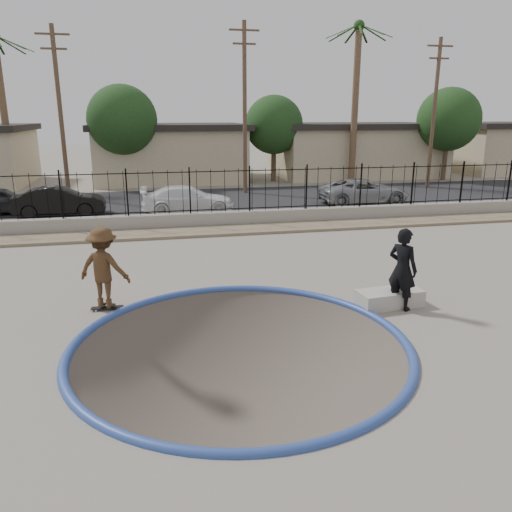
{
  "coord_description": "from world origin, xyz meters",
  "views": [
    {
      "loc": [
        -1.66,
        -10.17,
        4.57
      ],
      "look_at": [
        0.98,
        2.0,
        1.01
      ],
      "focal_mm": 35.0,
      "sensor_mm": 36.0,
      "label": 1
    }
  ],
  "objects_px": {
    "car_c": "(188,199)",
    "car_d": "(364,191)",
    "skater": "(104,271)",
    "car_b": "(59,201)",
    "concrete_ledge": "(389,298)",
    "videographer": "(402,269)",
    "car_a": "(1,200)",
    "skateboard": "(107,308)"
  },
  "relations": [
    {
      "from": "skateboard",
      "to": "concrete_ledge",
      "type": "distance_m",
      "value": 6.91
    },
    {
      "from": "videographer",
      "to": "car_a",
      "type": "distance_m",
      "value": 19.47
    },
    {
      "from": "skateboard",
      "to": "videographer",
      "type": "xyz_separation_m",
      "value": [
        6.97,
        -1.42,
        0.95
      ]
    },
    {
      "from": "videographer",
      "to": "car_c",
      "type": "relative_size",
      "value": 0.46
    },
    {
      "from": "skateboard",
      "to": "concrete_ledge",
      "type": "xyz_separation_m",
      "value": [
        6.8,
        -1.21,
        0.15
      ]
    },
    {
      "from": "car_a",
      "to": "car_b",
      "type": "bearing_deg",
      "value": -116.02
    },
    {
      "from": "videographer",
      "to": "car_c",
      "type": "xyz_separation_m",
      "value": [
        -4.02,
        13.22,
        -0.33
      ]
    },
    {
      "from": "videographer",
      "to": "car_d",
      "type": "distance_m",
      "value": 14.7
    },
    {
      "from": "videographer",
      "to": "car_a",
      "type": "xyz_separation_m",
      "value": [
        -12.63,
        14.82,
        -0.34
      ]
    },
    {
      "from": "car_b",
      "to": "car_c",
      "type": "bearing_deg",
      "value": -97.08
    },
    {
      "from": "car_b",
      "to": "car_d",
      "type": "height_order",
      "value": "car_b"
    },
    {
      "from": "car_b",
      "to": "car_d",
      "type": "bearing_deg",
      "value": -91.65
    },
    {
      "from": "videographer",
      "to": "concrete_ledge",
      "type": "relative_size",
      "value": 1.25
    },
    {
      "from": "videographer",
      "to": "car_b",
      "type": "distance_m",
      "value": 16.95
    },
    {
      "from": "skater",
      "to": "skateboard",
      "type": "relative_size",
      "value": 2.55
    },
    {
      "from": "videographer",
      "to": "car_b",
      "type": "relative_size",
      "value": 0.5
    },
    {
      "from": "concrete_ledge",
      "to": "car_a",
      "type": "xyz_separation_m",
      "value": [
        -12.46,
        14.61,
        0.46
      ]
    },
    {
      "from": "skater",
      "to": "car_b",
      "type": "bearing_deg",
      "value": -52.43
    },
    {
      "from": "car_b",
      "to": "skater",
      "type": "bearing_deg",
      "value": -168.37
    },
    {
      "from": "skater",
      "to": "car_b",
      "type": "xyz_separation_m",
      "value": [
        -2.9,
        12.37,
        -0.27
      ]
    },
    {
      "from": "videographer",
      "to": "car_d",
      "type": "xyz_separation_m",
      "value": [
        5.16,
        13.76,
        -0.32
      ]
    },
    {
      "from": "skater",
      "to": "videographer",
      "type": "bearing_deg",
      "value": -167.13
    },
    {
      "from": "car_c",
      "to": "car_b",
      "type": "bearing_deg",
      "value": 86.04
    },
    {
      "from": "car_b",
      "to": "concrete_ledge",
      "type": "bearing_deg",
      "value": -146.01
    },
    {
      "from": "skateboard",
      "to": "car_b",
      "type": "relative_size",
      "value": 0.19
    },
    {
      "from": "car_c",
      "to": "car_d",
      "type": "xyz_separation_m",
      "value": [
        9.18,
        0.54,
        0.02
      ]
    },
    {
      "from": "skater",
      "to": "concrete_ledge",
      "type": "bearing_deg",
      "value": -165.68
    },
    {
      "from": "car_b",
      "to": "car_c",
      "type": "distance_m",
      "value": 5.87
    },
    {
      "from": "car_c",
      "to": "car_d",
      "type": "bearing_deg",
      "value": -85.06
    },
    {
      "from": "concrete_ledge",
      "to": "car_d",
      "type": "bearing_deg",
      "value": 68.54
    },
    {
      "from": "car_c",
      "to": "skater",
      "type": "bearing_deg",
      "value": 167.54
    },
    {
      "from": "skater",
      "to": "car_c",
      "type": "height_order",
      "value": "skater"
    },
    {
      "from": "skateboard",
      "to": "car_b",
      "type": "height_order",
      "value": "car_b"
    },
    {
      "from": "car_a",
      "to": "car_b",
      "type": "height_order",
      "value": "car_b"
    },
    {
      "from": "skater",
      "to": "car_c",
      "type": "bearing_deg",
      "value": -79.64
    },
    {
      "from": "skateboard",
      "to": "car_d",
      "type": "xyz_separation_m",
      "value": [
        12.12,
        12.34,
        0.63
      ]
    },
    {
      "from": "videographer",
      "to": "concrete_ledge",
      "type": "distance_m",
      "value": 0.85
    },
    {
      "from": "skateboard",
      "to": "car_b",
      "type": "xyz_separation_m",
      "value": [
        -2.9,
        12.37,
        0.65
      ]
    },
    {
      "from": "skater",
      "to": "concrete_ledge",
      "type": "height_order",
      "value": "skater"
    },
    {
      "from": "videographer",
      "to": "car_d",
      "type": "bearing_deg",
      "value": -53.19
    },
    {
      "from": "skateboard",
      "to": "car_b",
      "type": "distance_m",
      "value": 12.72
    },
    {
      "from": "car_a",
      "to": "car_d",
      "type": "bearing_deg",
      "value": -98.91
    }
  ]
}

